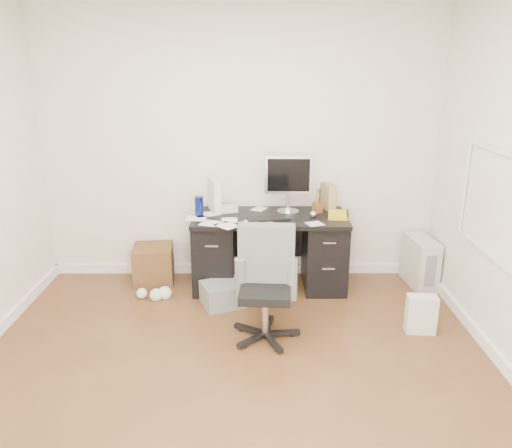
{
  "coord_description": "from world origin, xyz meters",
  "views": [
    {
      "loc": [
        0.15,
        -3.02,
        2.17
      ],
      "look_at": [
        0.16,
        1.2,
        0.81
      ],
      "focal_mm": 35.0,
      "sensor_mm": 36.0,
      "label": 1
    }
  ],
  "objects_px": {
    "wicker_basket": "(154,264)",
    "pc_tower": "(420,261)",
    "desk": "(269,249)",
    "keyboard": "(268,219)",
    "lcd_monitor": "(288,184)",
    "office_chair": "(265,286)"
  },
  "relations": [
    {
      "from": "wicker_basket",
      "to": "pc_tower",
      "type": "bearing_deg",
      "value": -1.09
    },
    {
      "from": "desk",
      "to": "keyboard",
      "type": "distance_m",
      "value": 0.39
    },
    {
      "from": "desk",
      "to": "lcd_monitor",
      "type": "xyz_separation_m",
      "value": [
        0.18,
        0.11,
        0.64
      ]
    },
    {
      "from": "lcd_monitor",
      "to": "office_chair",
      "type": "distance_m",
      "value": 1.28
    },
    {
      "from": "pc_tower",
      "to": "wicker_basket",
      "type": "bearing_deg",
      "value": 172.57
    },
    {
      "from": "lcd_monitor",
      "to": "wicker_basket",
      "type": "distance_m",
      "value": 1.62
    },
    {
      "from": "office_chair",
      "to": "pc_tower",
      "type": "height_order",
      "value": "office_chair"
    },
    {
      "from": "pc_tower",
      "to": "wicker_basket",
      "type": "relative_size",
      "value": 1.27
    },
    {
      "from": "lcd_monitor",
      "to": "office_chair",
      "type": "xyz_separation_m",
      "value": [
        -0.25,
        -1.12,
        -0.57
      ]
    },
    {
      "from": "lcd_monitor",
      "to": "pc_tower",
      "type": "distance_m",
      "value": 1.57
    },
    {
      "from": "desk",
      "to": "wicker_basket",
      "type": "bearing_deg",
      "value": 175.06
    },
    {
      "from": "pc_tower",
      "to": "wicker_basket",
      "type": "xyz_separation_m",
      "value": [
        -2.73,
        0.05,
        -0.05
      ]
    },
    {
      "from": "keyboard",
      "to": "wicker_basket",
      "type": "bearing_deg",
      "value": 158.87
    },
    {
      "from": "desk",
      "to": "office_chair",
      "type": "xyz_separation_m",
      "value": [
        -0.06,
        -1.01,
        0.07
      ]
    },
    {
      "from": "keyboard",
      "to": "office_chair",
      "type": "bearing_deg",
      "value": -102.68
    },
    {
      "from": "lcd_monitor",
      "to": "office_chair",
      "type": "height_order",
      "value": "lcd_monitor"
    },
    {
      "from": "office_chair",
      "to": "pc_tower",
      "type": "relative_size",
      "value": 1.9
    },
    {
      "from": "keyboard",
      "to": "pc_tower",
      "type": "bearing_deg",
      "value": -2.81
    },
    {
      "from": "lcd_monitor",
      "to": "keyboard",
      "type": "height_order",
      "value": "lcd_monitor"
    },
    {
      "from": "office_chair",
      "to": "pc_tower",
      "type": "distance_m",
      "value": 1.94
    },
    {
      "from": "desk",
      "to": "keyboard",
      "type": "height_order",
      "value": "keyboard"
    },
    {
      "from": "lcd_monitor",
      "to": "pc_tower",
      "type": "xyz_separation_m",
      "value": [
        1.36,
        -0.05,
        -0.8
      ]
    }
  ]
}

